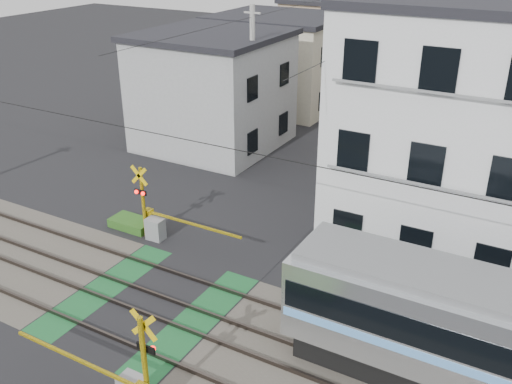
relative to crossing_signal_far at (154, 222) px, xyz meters
The scene contains 9 objects.
ground 4.53m from the crossing_signal_far, 54.71° to the right, with size 120.00×120.00×0.00m, color black.
track_bed 4.53m from the crossing_signal_far, 54.71° to the right, with size 120.00×120.00×0.14m.
crossing_signal_far is the anchor object (origin of this frame).
apartment_block 13.14m from the crossing_signal_far, 27.78° to the left, with size 10.20×8.36×9.30m.
houses_row 22.59m from the crossing_signal_far, 82.74° to the left, with size 22.07×31.35×6.80m.
catenary 9.78m from the crossing_signal_far, 22.86° to the right, with size 60.00×5.04×7.00m.
utility_poles 19.70m from the crossing_signal_far, 85.47° to the left, with size 7.90×42.00×8.00m.
pedestrian 24.40m from the crossing_signal_far, 82.07° to the left, with size 0.59×0.39×1.61m, color black.
weed_patches 5.76m from the crossing_signal_far, 40.76° to the right, with size 10.25×8.80×0.40m.
Camera 1 is at (10.76, -11.78, 11.37)m, focal length 40.00 mm.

